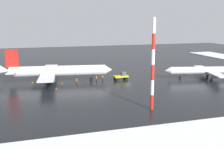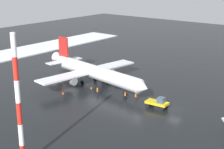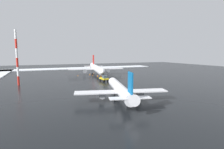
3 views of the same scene
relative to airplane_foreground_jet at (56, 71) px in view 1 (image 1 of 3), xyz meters
The scene contains 11 objects.
ground_plane 23.75m from the airplane_foreground_jet, ahead, with size 240.00×240.00×0.00m, color black.
airplane_foreground_jet is the anchor object (origin of this frame).
airplane_parked_starboard 48.63m from the airplane_foreground_jet, 10.64° to the right, with size 26.15×21.93×7.85m.
pushback_tug 20.87m from the airplane_foreground_jet, ahead, with size 4.75×2.60×2.50m.
ground_crew_by_nose_gear 14.87m from the airplane_foreground_jet, 10.22° to the right, with size 0.36×0.36×1.71m.
ground_crew_near_tug 7.98m from the airplane_foreground_jet, 42.50° to the right, with size 0.36×0.36×1.71m.
ground_crew_beside_wing 12.87m from the airplane_foreground_jet, 15.65° to the right, with size 0.36×0.36×1.71m.
antenna_mast 38.53m from the airplane_foreground_jet, 64.09° to the right, with size 0.70×0.70×19.46m.
traffic_cone_near_nose 7.74m from the airplane_foreground_jet, behind, with size 0.36×0.36×0.55m, color orange.
traffic_cone_mid_line 4.50m from the airplane_foreground_jet, 60.01° to the right, with size 0.36×0.36×0.55m, color orange.
traffic_cone_wingtip_side 10.18m from the airplane_foreground_jet, 95.80° to the right, with size 0.36×0.36×0.55m, color orange.
Camera 1 is at (-32.21, -85.27, 18.82)m, focal length 45.00 mm.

